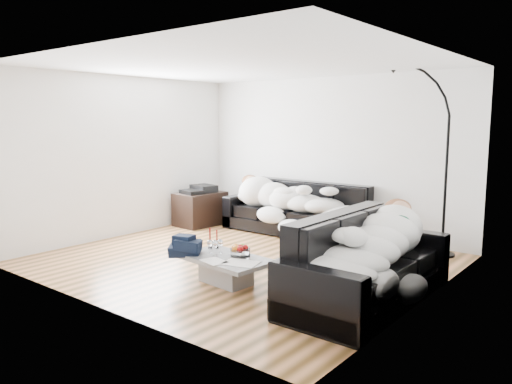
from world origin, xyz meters
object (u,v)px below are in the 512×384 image
Objects in this scene: av_cabinet at (200,209)px; fruit_bowl at (240,250)px; wine_glass_c at (215,248)px; sofa_right at (369,259)px; floor_lamp at (446,171)px; sleeper_back at (297,197)px; wine_glass_a at (220,246)px; candle_right at (217,239)px; sleeper_right at (369,240)px; stereo at (200,189)px; shoes at (236,266)px; wine_glass_b at (210,247)px; candle_left at (210,238)px; coffee_table at (226,270)px; sofa_back at (299,209)px.

fruit_bowl is at bearing -33.52° from av_cabinet.
wine_glass_c is 3.29m from av_cabinet.
sofa_right is 2.42m from floor_lamp.
sleeper_back is 2.57× the size of av_cabinet.
wine_glass_a is at bearing 103.64° from sofa_right.
candle_right is 0.26× the size of av_cabinet.
sleeper_right is 2.22× the size of av_cabinet.
shoes is at bearing -24.58° from stereo.
stereo is (-2.33, 1.69, 0.61)m from shoes.
floor_lamp reaches higher than av_cabinet.
sleeper_right is (2.32, -2.11, 0.01)m from sleeper_back.
av_cabinet is at bearing 137.05° from wine_glass_b.
wine_glass_c reaches higher than shoes.
candle_left is 0.53m from shoes.
stereo is (-4.13, 1.67, 0.21)m from sofa_right.
stereo is at bearing 139.98° from coffee_table.
candle_left is at bearing -81.87° from sofa_back.
floor_lamp is at bearing -0.29° from sofa_right.
candle_left is at bearing 133.17° from wine_glass_b.
fruit_bowl is at bearing -3.97° from candle_left.
sofa_right is at bearing 7.86° from candle_right.
sofa_back is 2.78m from coffee_table.
sleeper_right reaches higher than sleeper_back.
sofa_back is at bearing 98.13° from candle_left.
shoes is at bearing -76.46° from sleeper_back.
fruit_bowl is 0.39m from wine_glass_b.
sleeper_right is at bearing -42.25° from sleeper_back.
sofa_back is 16.35× the size of wine_glass_b.
coffee_table is 0.29m from fruit_bowl.
candle_right reaches higher than wine_glass_a.
shoes is (0.51, -2.13, -0.59)m from sleeper_back.
fruit_bowl is (0.88, -2.53, -0.04)m from sofa_back.
coffee_table is at bearing -28.65° from stereo.
wine_glass_c is (-1.69, -0.53, -0.05)m from sofa_right.
candle_left reaches higher than coffee_table.
fruit_bowl is 3.15m from floor_lamp.
sleeper_back reaches higher than sofa_back.
sleeper_right is 4.35× the size of stereo.
wine_glass_b is (-0.38, -0.12, 0.01)m from fruit_bowl.
wine_glass_c is 0.81× the size of candle_right.
sofa_right reaches higher than coffee_table.
av_cabinet is at bearing -166.38° from sleeper_back.
candle_left is 3.38m from floor_lamp.
shoes is (-0.25, 0.48, -0.11)m from coffee_table.
fruit_bowl is at bearing -12.69° from candle_right.
sleeper_back reaches higher than fruit_bowl.
stereo reaches higher than candle_right.
wine_glass_b is at bearing 177.13° from coffee_table.
sofa_right is 13.30× the size of wine_glass_a.
fruit_bowl is 0.48m from candle_right.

